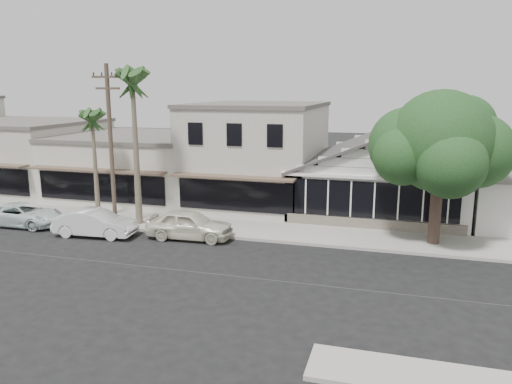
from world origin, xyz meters
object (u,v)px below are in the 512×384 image
(utility_pole, at_px, (111,143))
(car_1, at_px, (95,223))
(car_0, at_px, (189,224))
(car_2, at_px, (24,215))
(shade_tree, at_px, (439,144))

(utility_pole, height_order, car_1, utility_pole)
(utility_pole, distance_m, car_0, 6.36)
(car_2, bearing_deg, car_1, -98.84)
(utility_pole, bearing_deg, car_2, -168.21)
(utility_pole, distance_m, car_1, 4.44)
(car_1, height_order, car_2, car_1)
(car_1, xyz_separation_m, shade_tree, (17.10, 3.47, 4.34))
(car_2, bearing_deg, shade_tree, -84.20)
(utility_pole, distance_m, car_2, 6.76)
(utility_pole, bearing_deg, car_1, -94.26)
(car_1, bearing_deg, car_2, 77.82)
(shade_tree, bearing_deg, utility_pole, -174.22)
(car_0, xyz_separation_m, car_1, (-5.00, -0.95, -0.05))
(car_1, distance_m, car_2, 5.14)
(car_0, distance_m, car_1, 5.09)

